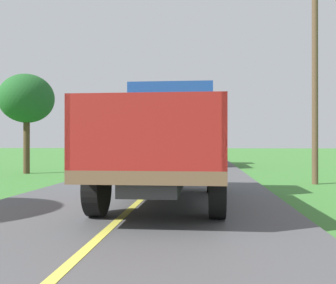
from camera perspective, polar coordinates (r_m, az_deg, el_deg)
banana_truck_near at (r=8.98m, az=0.21°, el=0.46°), size 2.38×5.82×2.80m
banana_truck_far at (r=23.43m, az=4.30°, el=0.09°), size 2.38×5.81×2.80m
utility_pole_roadside at (r=13.61m, az=21.40°, el=9.70°), size 1.79×0.20×6.88m
roadside_tree_near_left at (r=18.12m, az=-20.66°, el=6.11°), size 2.44×2.44×4.47m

